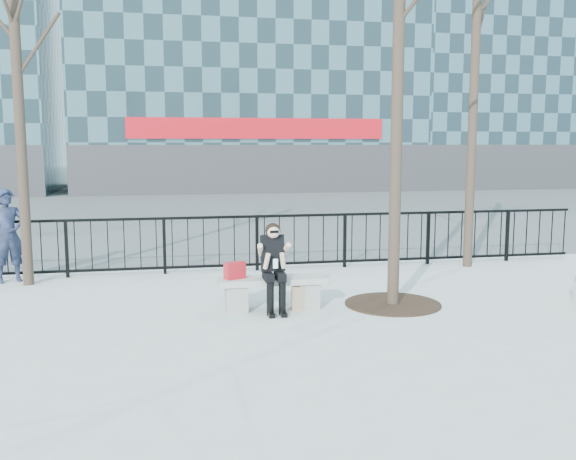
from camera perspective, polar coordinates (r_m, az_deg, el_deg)
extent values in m
plane|color=#A6A5A1|center=(9.87, -1.41, -7.02)|extent=(120.00, 120.00, 0.00)
cube|color=#474747|center=(24.59, -7.22, 1.85)|extent=(60.00, 23.00, 0.01)
cube|color=black|center=(12.59, -3.69, 1.20)|extent=(14.00, 0.05, 0.05)
cube|color=black|center=(12.74, -3.65, -3.10)|extent=(14.00, 0.05, 0.05)
cube|color=#2D2D30|center=(31.73, -2.66, 5.40)|extent=(18.00, 0.08, 2.40)
cube|color=#A90B14|center=(31.65, -2.67, 9.01)|extent=(12.60, 0.12, 1.00)
cube|color=#45696F|center=(42.98, 20.36, 17.35)|extent=(16.00, 10.00, 20.00)
cube|color=#2D2D30|center=(38.10, 23.66, 5.16)|extent=(16.00, 0.08, 2.40)
cylinder|color=black|center=(10.01, 9.77, 14.72)|extent=(0.18, 0.18, 7.50)
cylinder|color=black|center=(12.18, -22.83, 10.62)|extent=(0.18, 0.18, 6.50)
cylinder|color=black|center=(13.49, 16.18, 11.64)|extent=(0.18, 0.18, 7.00)
cylinder|color=black|center=(10.25, 9.29, -6.49)|extent=(1.50, 1.50, 0.02)
cube|color=slate|center=(9.75, -4.62, -6.02)|extent=(0.32, 0.38, 0.40)
cube|color=slate|center=(9.92, 1.74, -5.75)|extent=(0.32, 0.38, 0.40)
cube|color=gray|center=(9.76, -1.42, -4.50)|extent=(1.65, 0.46, 0.09)
cube|color=#A9141D|center=(9.67, -4.76, -3.60)|extent=(0.34, 0.25, 0.25)
cube|color=#BDB286|center=(9.81, 1.46, -5.99)|extent=(0.41, 0.32, 0.37)
imported|color=black|center=(12.64, -23.63, -0.46)|extent=(0.74, 0.63, 1.71)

